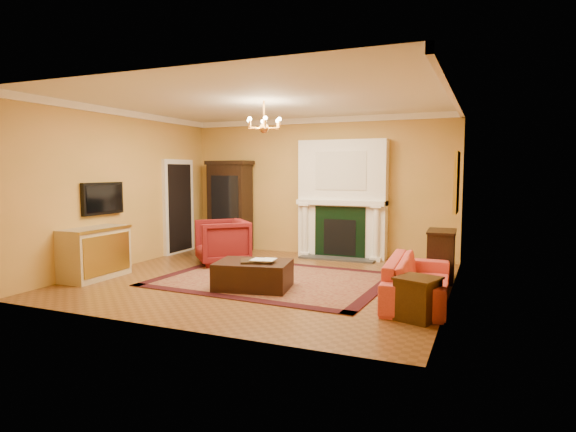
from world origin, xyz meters
The scene contains 26 objects.
floor centered at (0.00, 0.00, -0.01)m, with size 6.00×5.50×0.02m, color brown.
ceiling centered at (0.00, 0.00, 3.01)m, with size 6.00×5.50×0.02m, color white.
wall_back centered at (0.00, 2.76, 1.50)m, with size 6.00×0.02×3.00m, color #D3984B.
wall_front centered at (0.00, -2.76, 1.50)m, with size 6.00×0.02×3.00m, color #D3984B.
wall_left centered at (-3.01, 0.00, 1.50)m, with size 0.02×5.50×3.00m, color #D3984B.
wall_right centered at (3.01, 0.00, 1.50)m, with size 0.02×5.50×3.00m, color #D3984B.
fireplace centered at (0.60, 2.57, 1.19)m, with size 1.90×0.70×2.50m.
crown_molding centered at (0.00, 0.96, 2.94)m, with size 6.00×5.50×0.12m.
doorway centered at (-2.95, 1.70, 1.05)m, with size 0.08×1.05×2.10m.
tv_panel centered at (-2.95, -0.60, 1.35)m, with size 0.09×0.95×0.58m.
gilt_mirror centered at (2.97, 1.40, 1.65)m, with size 0.06×0.76×1.05m.
chandelier centered at (0.00, 0.00, 2.61)m, with size 0.63×0.55×0.53m.
oriental_rug centered at (0.15, 0.02, 0.01)m, with size 3.75×2.81×0.02m, color #490F10.
china_cabinet centered at (-2.09, 2.49, 0.99)m, with size 0.99×0.45×1.99m, color black.
wingback_armchair centered at (-1.35, 0.89, 0.49)m, with size 0.95×0.89×0.98m, color maroon.
pedestal_table centered at (-2.09, 1.48, 0.44)m, with size 0.42×0.42×0.76m.
commode centered at (-2.73, -1.06, 0.44)m, with size 0.56×1.18×0.88m, color #BCAD89.
coral_sofa centered at (2.60, -0.38, 0.41)m, with size 2.10×0.61×0.82m, color #DC4945.
end_table centered at (2.72, -1.29, 0.26)m, with size 0.44×0.44×0.51m, color #36220E.
console_table centered at (2.78, 1.07, 0.41)m, with size 0.42×0.74×0.82m, color black.
leather_ottoman centered at (0.13, -0.68, 0.23)m, with size 1.13×0.82×0.42m, color black.
ottoman_tray centered at (0.19, -0.70, 0.45)m, with size 0.48×0.37×0.03m, color black.
book_a centered at (0.15, -0.76, 0.61)m, with size 0.20×0.03×0.27m, color gray.
book_b centered at (0.29, -0.70, 0.61)m, with size 0.21×0.02×0.29m, color gray.
topiary_left centered at (0.10, 2.53, 1.47)m, with size 0.16×0.16×0.44m.
topiary_right centered at (1.26, 2.53, 1.46)m, with size 0.15×0.15×0.41m.
Camera 1 is at (3.50, -7.29, 1.85)m, focal length 30.00 mm.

